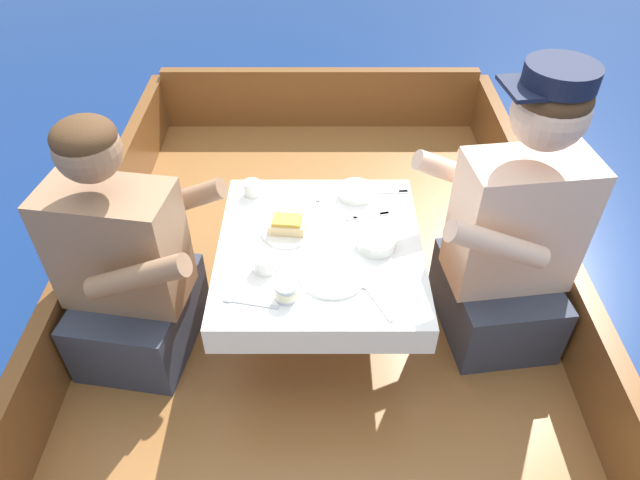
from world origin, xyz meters
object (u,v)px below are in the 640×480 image
at_px(person_starboard, 511,238).
at_px(tin_can, 286,292).
at_px(coffee_cup_starboard, 252,188).
at_px(coffee_cup_port, 265,263).
at_px(sandwich, 287,224).
at_px(person_port, 127,271).

height_order(person_starboard, tin_can, person_starboard).
distance_m(person_starboard, coffee_cup_starboard, 0.93).
bearing_deg(coffee_cup_port, tin_can, -59.68).
relative_size(sandwich, tin_can, 1.85).
height_order(person_starboard, sandwich, person_starboard).
bearing_deg(tin_can, coffee_cup_port, 120.32).
bearing_deg(sandwich, coffee_cup_port, -109.13).
bearing_deg(tin_can, person_starboard, 19.33).
distance_m(sandwich, tin_can, 0.31).
height_order(person_starboard, coffee_cup_port, person_starboard).
distance_m(person_port, person_starboard, 1.28).
relative_size(person_starboard, coffee_cup_port, 10.50).
bearing_deg(person_starboard, sandwich, -11.21).
bearing_deg(sandwich, person_port, -166.03).
bearing_deg(tin_can, person_port, 161.80).
bearing_deg(coffee_cup_starboard, sandwich, -57.25).
bearing_deg(person_starboard, tin_can, 11.85).
xyz_separation_m(person_starboard, coffee_cup_starboard, (-0.89, 0.26, 0.01)).
distance_m(coffee_cup_port, coffee_cup_starboard, 0.40).
height_order(person_port, coffee_cup_starboard, person_port).
bearing_deg(coffee_cup_starboard, person_starboard, -16.50).
distance_m(coffee_cup_starboard, tin_can, 0.54).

